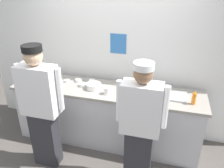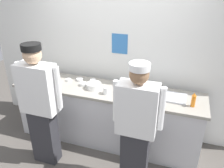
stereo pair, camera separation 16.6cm
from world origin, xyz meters
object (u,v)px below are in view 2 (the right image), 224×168
(ramekin_orange_sauce, at_px, (93,80))
(ramekin_yellow_sauce, at_px, (68,80))
(ramekin_green_sauce, at_px, (83,84))
(sheet_tray, at_px, (170,97))
(chef_center, at_px, (136,125))
(ramekin_red_sauce, at_px, (80,79))
(mixing_bowl_steel, at_px, (140,91))
(deli_cup, at_px, (106,91))
(plate_stack_rear, at_px, (54,79))
(chef_near_left, at_px, (40,104))
(squeeze_bottle_primary, at_px, (193,100))
(plate_stack_front, at_px, (94,86))

(ramekin_orange_sauce, distance_m, ramekin_yellow_sauce, 0.39)
(ramekin_yellow_sauce, bearing_deg, ramekin_green_sauce, -15.09)
(sheet_tray, distance_m, ramekin_orange_sauce, 1.22)
(chef_center, relative_size, ramekin_red_sauce, 15.95)
(mixing_bowl_steel, xyz_separation_m, ramekin_red_sauce, (-1.00, 0.15, -0.03))
(mixing_bowl_steel, bearing_deg, ramekin_red_sauce, 171.66)
(ramekin_orange_sauce, distance_m, deli_cup, 0.46)
(ramekin_red_sauce, bearing_deg, chef_center, -35.97)
(sheet_tray, bearing_deg, deli_cup, -168.63)
(chef_center, height_order, plate_stack_rear, chef_center)
(chef_center, distance_m, sheet_tray, 0.77)
(ramekin_red_sauce, bearing_deg, ramekin_yellow_sauce, -157.58)
(chef_near_left, bearing_deg, ramekin_green_sauce, 66.66)
(plate_stack_rear, xyz_separation_m, squeeze_bottle_primary, (2.09, -0.10, 0.05))
(plate_stack_rear, distance_m, ramekin_green_sauce, 0.50)
(chef_near_left, xyz_separation_m, ramekin_orange_sauce, (0.38, 0.86, 0.02))
(plate_stack_rear, distance_m, ramekin_red_sauce, 0.40)
(ramekin_green_sauce, height_order, deli_cup, deli_cup)
(chef_near_left, xyz_separation_m, sheet_tray, (1.59, 0.72, 0.01))
(chef_center, height_order, ramekin_green_sauce, chef_center)
(plate_stack_rear, distance_m, sheet_tray, 1.80)
(mixing_bowl_steel, relative_size, sheet_tray, 0.93)
(plate_stack_rear, xyz_separation_m, sheet_tray, (1.80, 0.04, -0.03))
(plate_stack_front, distance_m, ramekin_yellow_sauce, 0.50)
(mixing_bowl_steel, relative_size, ramekin_green_sauce, 3.79)
(ramekin_red_sauce, bearing_deg, plate_stack_front, -29.11)
(ramekin_green_sauce, bearing_deg, plate_stack_rear, -179.52)
(mixing_bowl_steel, height_order, ramekin_red_sauce, mixing_bowl_steel)
(sheet_tray, bearing_deg, chef_center, -114.18)
(sheet_tray, distance_m, squeeze_bottle_primary, 0.33)
(mixing_bowl_steel, distance_m, squeeze_bottle_primary, 0.72)
(sheet_tray, xyz_separation_m, ramekin_yellow_sauce, (-1.59, 0.04, 0.01))
(chef_center, height_order, ramekin_yellow_sauce, chef_center)
(squeeze_bottle_primary, height_order, deli_cup, squeeze_bottle_primary)
(chef_center, relative_size, squeeze_bottle_primary, 8.53)
(squeeze_bottle_primary, xyz_separation_m, deli_cup, (-1.16, -0.03, -0.04))
(sheet_tray, bearing_deg, squeeze_bottle_primary, -26.72)
(plate_stack_front, relative_size, ramekin_orange_sauce, 2.38)
(plate_stack_rear, bearing_deg, deli_cup, -8.21)
(ramekin_yellow_sauce, bearing_deg, ramekin_red_sauce, 22.42)
(ramekin_green_sauce, bearing_deg, deli_cup, -18.03)
(plate_stack_front, xyz_separation_m, deli_cup, (0.23, -0.11, 0.01))
(sheet_tray, bearing_deg, chef_near_left, -155.64)
(chef_center, distance_m, plate_stack_front, 1.02)
(mixing_bowl_steel, relative_size, ramekin_yellow_sauce, 4.53)
(sheet_tray, distance_m, deli_cup, 0.89)
(plate_stack_front, xyz_separation_m, squeeze_bottle_primary, (1.40, -0.08, 0.05))
(chef_near_left, height_order, ramekin_green_sauce, chef_near_left)
(chef_center, relative_size, ramekin_green_sauce, 15.78)
(mixing_bowl_steel, height_order, ramekin_green_sauce, mixing_bowl_steel)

